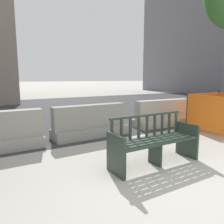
% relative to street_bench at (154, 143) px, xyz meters
% --- Properties ---
extents(ground_plane, '(200.00, 200.00, 0.00)m').
position_rel_street_bench_xyz_m(ground_plane, '(-0.21, -0.95, -0.40)').
color(ground_plane, '#ADA89E').
extents(street_asphalt, '(120.00, 12.00, 0.01)m').
position_rel_street_bench_xyz_m(street_asphalt, '(-0.21, 7.75, -0.39)').
color(street_asphalt, '#333335').
rests_on(street_asphalt, ground).
extents(street_bench, '(1.69, 0.53, 0.88)m').
position_rel_street_bench_xyz_m(street_bench, '(0.00, 0.00, 0.00)').
color(street_bench, '#28382D').
rests_on(street_bench, ground).
extents(jersey_barrier_centre, '(2.01, 0.72, 0.84)m').
position_rel_street_bench_xyz_m(jersey_barrier_centre, '(-0.17, 2.31, -0.06)').
color(jersey_barrier_centre, gray).
rests_on(jersey_barrier_centre, ground).
extents(jersey_barrier_right, '(2.03, 0.76, 0.84)m').
position_rel_street_bench_xyz_m(jersey_barrier_right, '(2.42, 2.33, -0.06)').
color(jersey_barrier_right, '#ADA89E').
rests_on(jersey_barrier_right, ground).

